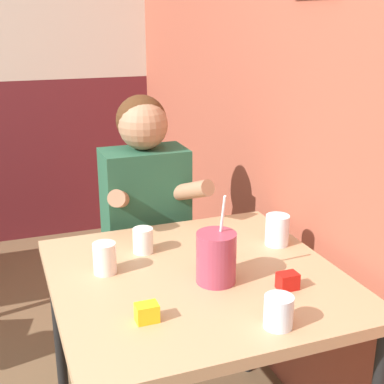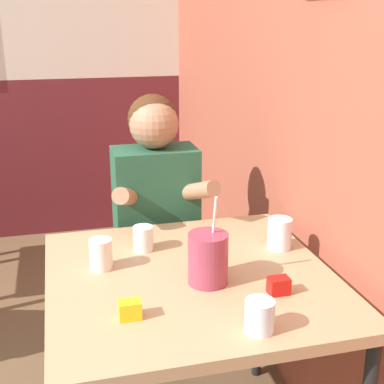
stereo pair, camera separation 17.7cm
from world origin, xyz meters
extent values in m
cube|color=#9E4C38|center=(1.22, 1.32, 1.35)|extent=(0.06, 4.64, 2.70)
cube|color=maroon|center=(0.00, 2.67, 0.55)|extent=(5.38, 0.06, 1.10)
cube|color=tan|center=(0.69, 0.35, 0.72)|extent=(0.88, 0.88, 0.04)
cylinder|color=black|center=(0.29, 0.75, 0.35)|extent=(0.04, 0.04, 0.70)
cylinder|color=black|center=(1.09, 0.75, 0.35)|extent=(0.04, 0.04, 0.70)
cube|color=#235138|center=(0.70, 0.95, 0.24)|extent=(0.31, 0.20, 0.47)
cube|color=#235138|center=(0.70, 0.95, 0.73)|extent=(0.34, 0.20, 0.53)
sphere|color=#472814|center=(0.70, 0.98, 1.11)|extent=(0.20, 0.20, 0.20)
sphere|color=#9E7051|center=(0.70, 0.95, 1.09)|extent=(0.20, 0.20, 0.20)
cylinder|color=#9E7051|center=(0.56, 0.81, 0.85)|extent=(0.14, 0.27, 0.15)
cylinder|color=#9E7051|center=(0.83, 0.81, 0.85)|extent=(0.14, 0.27, 0.15)
cylinder|color=#99384C|center=(0.73, 0.29, 0.81)|extent=(0.12, 0.12, 0.16)
cylinder|color=white|center=(0.75, 0.29, 0.94)|extent=(0.01, 0.04, 0.14)
cylinder|color=silver|center=(1.04, 0.47, 0.79)|extent=(0.08, 0.08, 0.11)
cylinder|color=silver|center=(0.58, 0.57, 0.78)|extent=(0.07, 0.07, 0.09)
cylinder|color=silver|center=(0.43, 0.46, 0.78)|extent=(0.07, 0.07, 0.10)
cylinder|color=silver|center=(0.78, 0.00, 0.78)|extent=(0.08, 0.08, 0.09)
cube|color=#B7140F|center=(0.91, 0.17, 0.76)|extent=(0.06, 0.04, 0.05)
cube|color=yellow|center=(0.47, 0.14, 0.76)|extent=(0.06, 0.04, 0.05)
camera|label=1|loc=(0.15, -1.05, 1.50)|focal=50.00mm
camera|label=2|loc=(0.32, -1.11, 1.50)|focal=50.00mm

